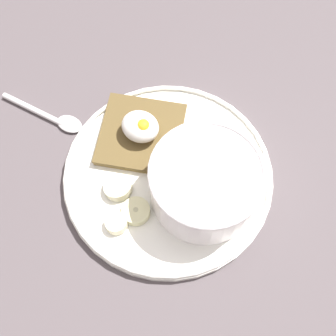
# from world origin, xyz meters

# --- Properties ---
(ground_plane) EXTENTS (1.20, 1.20, 0.02)m
(ground_plane) POSITION_xyz_m (0.00, 0.00, 0.01)
(ground_plane) COLOR #504749
(ground_plane) RESTS_ON ground
(plate) EXTENTS (0.26, 0.26, 0.02)m
(plate) POSITION_xyz_m (0.00, 0.00, 0.03)
(plate) COLOR white
(plate) RESTS_ON ground_plane
(oatmeal_bowl) EXTENTS (0.13, 0.13, 0.07)m
(oatmeal_bowl) POSITION_xyz_m (0.05, 0.00, 0.06)
(oatmeal_bowl) COLOR white
(oatmeal_bowl) RESTS_ON plate
(toast_slice) EXTENTS (0.13, 0.13, 0.01)m
(toast_slice) POSITION_xyz_m (-0.06, 0.03, 0.04)
(toast_slice) COLOR brown
(toast_slice) RESTS_ON plate
(poached_egg) EXTENTS (0.05, 0.04, 0.03)m
(poached_egg) POSITION_xyz_m (-0.06, 0.03, 0.06)
(poached_egg) COLOR white
(poached_egg) RESTS_ON toast_slice
(banana_slice_front) EXTENTS (0.05, 0.05, 0.01)m
(banana_slice_front) POSITION_xyz_m (-0.01, -0.06, 0.04)
(banana_slice_front) COLOR beige
(banana_slice_front) RESTS_ON plate
(banana_slice_left) EXTENTS (0.05, 0.05, 0.02)m
(banana_slice_left) POSITION_xyz_m (-0.04, -0.05, 0.04)
(banana_slice_left) COLOR beige
(banana_slice_left) RESTS_ON plate
(banana_slice_back) EXTENTS (0.04, 0.04, 0.01)m
(banana_slice_back) POSITION_xyz_m (-0.02, -0.09, 0.04)
(banana_slice_back) COLOR #F7ECC0
(banana_slice_back) RESTS_ON plate
(spoon) EXTENTS (0.12, 0.03, 0.01)m
(spoon) POSITION_xyz_m (-0.18, -0.01, 0.02)
(spoon) COLOR silver
(spoon) RESTS_ON ground_plane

